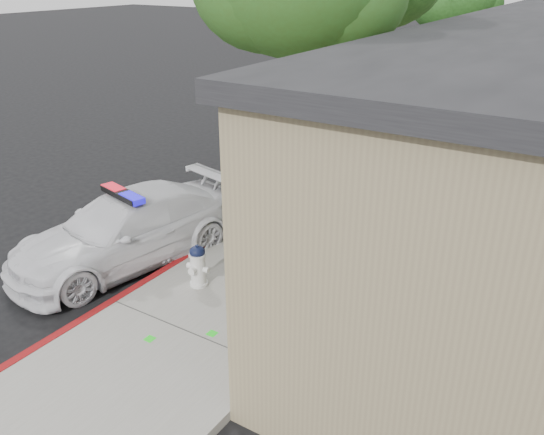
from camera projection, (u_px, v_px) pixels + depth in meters
The scene contains 5 objects.
ground at pixel (112, 307), 9.38m from camera, with size 120.00×120.00×0.00m, color black.
sidewalk at pixel (287, 256), 10.88m from camera, with size 3.20×60.00×0.15m, color gray.
red_curb at pixel (223, 237), 11.63m from camera, with size 0.14×60.00×0.16m, color maroon.
police_car at pixel (127, 229), 10.60m from camera, with size 2.86×4.87×1.45m.
fire_hydrant at pixel (198, 265), 9.60m from camera, with size 0.44×0.38×0.76m.
Camera 1 is at (6.54, -5.27, 5.20)m, focal length 37.14 mm.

